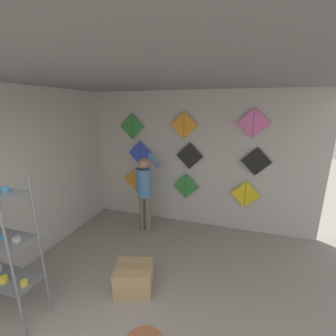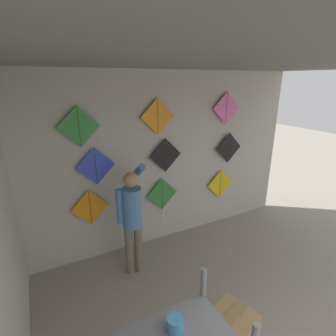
# 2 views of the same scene
# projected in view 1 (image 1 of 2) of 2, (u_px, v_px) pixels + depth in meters

# --- Properties ---
(back_panel) EXTENTS (5.07, 0.06, 2.80)m
(back_panel) POSITION_uv_depth(u_px,v_px,m) (189.00, 160.00, 4.70)
(back_panel) COLOR #BCB7AD
(back_panel) RESTS_ON ground
(left_panel) EXTENTS (0.06, 4.52, 2.80)m
(left_panel) POSITION_uv_depth(u_px,v_px,m) (31.00, 177.00, 3.59)
(left_panel) COLOR #BCB7AD
(left_panel) RESTS_ON ground
(ceiling_slab) EXTENTS (5.07, 4.52, 0.04)m
(ceiling_slab) POSITION_uv_depth(u_px,v_px,m) (156.00, 76.00, 2.59)
(ceiling_slab) COLOR gray
(shopkeeper) EXTENTS (0.41, 0.53, 1.63)m
(shopkeeper) POSITION_uv_depth(u_px,v_px,m) (145.00, 188.00, 4.47)
(shopkeeper) COLOR #726656
(shopkeeper) RESTS_ON ground
(cardboard_box) EXTENTS (0.60, 0.55, 0.38)m
(cardboard_box) POSITION_uv_depth(u_px,v_px,m) (134.00, 278.00, 3.11)
(cardboard_box) COLOR tan
(cardboard_box) RESTS_ON ground
(kite_0) EXTENTS (0.55, 0.01, 0.55)m
(kite_0) POSITION_uv_depth(u_px,v_px,m) (136.00, 180.00, 5.10)
(kite_0) COLOR orange
(kite_1) EXTENTS (0.55, 0.04, 0.76)m
(kite_1) POSITION_uv_depth(u_px,v_px,m) (186.00, 188.00, 4.78)
(kite_1) COLOR #338C38
(kite_2) EXTENTS (0.55, 0.01, 0.55)m
(kite_2) POSITION_uv_depth(u_px,v_px,m) (245.00, 194.00, 4.43)
(kite_2) COLOR yellow
(kite_3) EXTENTS (0.55, 0.01, 0.55)m
(kite_3) POSITION_uv_depth(u_px,v_px,m) (140.00, 153.00, 4.90)
(kite_3) COLOR blue
(kite_4) EXTENTS (0.55, 0.01, 0.55)m
(kite_4) POSITION_uv_depth(u_px,v_px,m) (190.00, 156.00, 4.58)
(kite_4) COLOR black
(kite_5) EXTENTS (0.55, 0.01, 0.55)m
(kite_5) POSITION_uv_depth(u_px,v_px,m) (256.00, 162.00, 4.21)
(kite_5) COLOR black
(kite_6) EXTENTS (0.55, 0.01, 0.55)m
(kite_6) POSITION_uv_depth(u_px,v_px,m) (132.00, 127.00, 4.80)
(kite_6) COLOR #338C38
(kite_7) EXTENTS (0.55, 0.01, 0.55)m
(kite_7) POSITION_uv_depth(u_px,v_px,m) (184.00, 125.00, 4.45)
(kite_7) COLOR orange
(kite_8) EXTENTS (0.55, 0.01, 0.55)m
(kite_8) POSITION_uv_depth(u_px,v_px,m) (253.00, 123.00, 4.06)
(kite_8) COLOR pink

